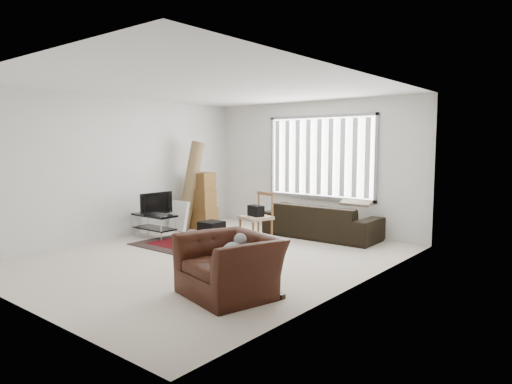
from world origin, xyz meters
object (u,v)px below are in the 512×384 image
sofa (321,215)px  armchair (230,261)px  moving_boxes (203,203)px  side_chair (257,215)px  tv_stand (154,221)px

sofa → armchair: bearing=103.1°
moving_boxes → side_chair: bearing=-11.2°
tv_stand → side_chair: (1.80, 0.94, 0.18)m
tv_stand → moving_boxes: size_ratio=0.76×
sofa → armchair: size_ratio=1.70×
moving_boxes → sofa: (2.48, 0.78, -0.13)m
tv_stand → moving_boxes: 1.31m
armchair → side_chair: bearing=137.5°
tv_stand → moving_boxes: (0.03, 1.29, 0.23)m
moving_boxes → side_chair: size_ratio=1.31×
side_chair → armchair: bearing=-42.0°
tv_stand → sofa: 3.25m
side_chair → moving_boxes: bearing=-176.1°
side_chair → armchair: side_chair is taller
tv_stand → armchair: 3.79m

